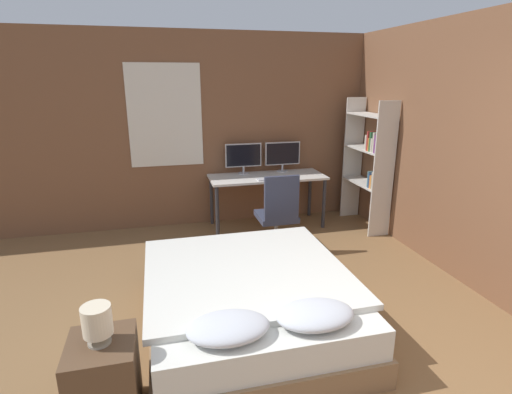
# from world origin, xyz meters

# --- Properties ---
(wall_back) EXTENTS (12.00, 0.08, 2.70)m
(wall_back) POSITION_xyz_m (-0.01, 4.11, 1.35)
(wall_back) COLOR brown
(wall_back) RESTS_ON ground_plane
(wall_side_right) EXTENTS (0.06, 12.00, 2.70)m
(wall_side_right) POSITION_xyz_m (1.80, 1.50, 1.35)
(wall_side_right) COLOR brown
(wall_side_right) RESTS_ON ground_plane
(bed) EXTENTS (1.69, 1.93, 0.59)m
(bed) POSITION_xyz_m (-0.59, 1.34, 0.26)
(bed) COLOR #846647
(bed) RESTS_ON ground_plane
(nightstand) EXTENTS (0.40, 0.44, 0.55)m
(nightstand) POSITION_xyz_m (-1.68, 0.64, 0.28)
(nightstand) COLOR brown
(nightstand) RESTS_ON ground_plane
(bedside_lamp) EXTENTS (0.17, 0.17, 0.25)m
(bedside_lamp) POSITION_xyz_m (-1.68, 0.64, 0.70)
(bedside_lamp) COLOR gray
(bedside_lamp) RESTS_ON nightstand
(desk) EXTENTS (1.63, 0.65, 0.75)m
(desk) POSITION_xyz_m (0.23, 3.72, 0.66)
(desk) COLOR beige
(desk) RESTS_ON ground_plane
(monitor_left) EXTENTS (0.52, 0.16, 0.44)m
(monitor_left) POSITION_xyz_m (-0.07, 3.94, 1.00)
(monitor_left) COLOR #B7B7BC
(monitor_left) RESTS_ON desk
(monitor_right) EXTENTS (0.52, 0.16, 0.44)m
(monitor_right) POSITION_xyz_m (0.52, 3.94, 1.00)
(monitor_right) COLOR #B7B7BC
(monitor_right) RESTS_ON desk
(keyboard) EXTENTS (0.40, 0.13, 0.02)m
(keyboard) POSITION_xyz_m (0.23, 3.50, 0.76)
(keyboard) COLOR #B7B7BC
(keyboard) RESTS_ON desk
(computer_mouse) EXTENTS (0.07, 0.05, 0.04)m
(computer_mouse) POSITION_xyz_m (0.52, 3.50, 0.77)
(computer_mouse) COLOR #B7B7BC
(computer_mouse) RESTS_ON desk
(office_chair) EXTENTS (0.52, 0.52, 0.98)m
(office_chair) POSITION_xyz_m (0.13, 2.90, 0.38)
(office_chair) COLOR black
(office_chair) RESTS_ON ground_plane
(bookshelf) EXTENTS (0.30, 0.89, 1.81)m
(bookshelf) POSITION_xyz_m (1.60, 3.31, 1.02)
(bookshelf) COLOR beige
(bookshelf) RESTS_ON ground_plane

